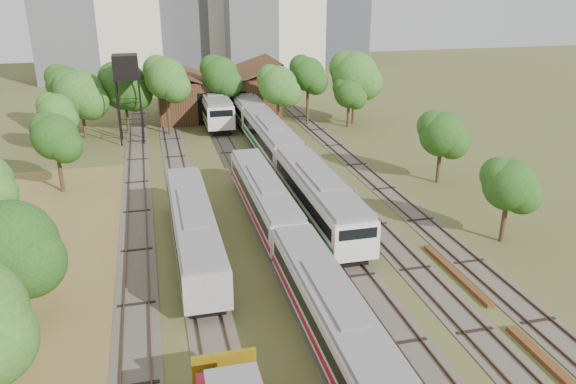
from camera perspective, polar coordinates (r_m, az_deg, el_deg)
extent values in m
cube|color=brown|center=(33.84, -25.62, -13.79)|extent=(14.00, 60.00, 0.04)
cube|color=#4C473D|center=(48.07, -15.10, -1.93)|extent=(2.60, 80.00, 0.06)
cube|color=#472D1E|center=(48.07, -15.97, -1.91)|extent=(0.08, 80.00, 0.14)
cube|color=#472D1E|center=(48.02, -14.26, -1.76)|extent=(0.08, 80.00, 0.14)
cube|color=#4C473D|center=(48.09, -10.35, -1.52)|extent=(2.60, 80.00, 0.06)
cube|color=#472D1E|center=(48.03, -11.21, -1.49)|extent=(0.08, 80.00, 0.14)
cube|color=#472D1E|center=(48.10, -9.51, -1.34)|extent=(0.08, 80.00, 0.14)
cube|color=#4C473D|center=(48.74, -3.32, -0.88)|extent=(2.60, 80.00, 0.06)
cube|color=#472D1E|center=(48.59, -4.15, -0.86)|extent=(0.08, 80.00, 0.14)
cube|color=#472D1E|center=(48.84, -2.49, -0.71)|extent=(0.08, 80.00, 0.14)
cube|color=#4C473D|center=(49.58, 1.23, -0.46)|extent=(2.60, 80.00, 0.06)
cube|color=#472D1E|center=(49.37, 0.42, -0.44)|extent=(0.08, 80.00, 0.14)
cube|color=#472D1E|center=(49.72, 2.02, -0.29)|extent=(0.08, 80.00, 0.14)
cube|color=#4C473D|center=(50.71, 5.59, -0.06)|extent=(2.60, 80.00, 0.06)
cube|color=#472D1E|center=(50.45, 4.83, -0.04)|extent=(0.08, 80.00, 0.14)
cube|color=#472D1E|center=(50.91, 6.36, 0.11)|extent=(0.08, 80.00, 0.14)
cube|color=#4C473D|center=(52.13, 9.74, 0.33)|extent=(2.60, 80.00, 0.06)
cube|color=#472D1E|center=(51.82, 9.02, 0.35)|extent=(0.08, 80.00, 0.14)
cube|color=#472D1E|center=(52.38, 10.47, 0.48)|extent=(0.08, 80.00, 0.14)
cube|color=black|center=(30.47, 4.53, -14.85)|extent=(2.00, 15.64, 0.73)
cube|color=silver|center=(29.61, 4.61, -12.50)|extent=(2.64, 17.00, 2.27)
cube|color=black|center=(29.46, 4.63, -12.06)|extent=(2.70, 15.64, 0.77)
cube|color=slate|center=(28.92, 4.69, -10.35)|extent=(2.43, 16.66, 0.33)
cube|color=maroon|center=(29.97, 4.58, -13.51)|extent=(2.70, 16.66, 0.41)
cube|color=black|center=(45.28, -2.44, -2.18)|extent=(2.00, 15.64, 0.73)
cube|color=silver|center=(44.71, -2.47, -0.41)|extent=(2.64, 17.00, 2.27)
cube|color=black|center=(44.61, -2.47, -0.08)|extent=(2.70, 15.64, 0.77)
cube|color=slate|center=(44.25, -2.50, 1.16)|extent=(2.43, 16.66, 0.33)
cube|color=maroon|center=(44.94, -2.46, -1.16)|extent=(2.70, 16.66, 0.41)
cube|color=black|center=(44.54, 3.09, -2.51)|extent=(2.32, 15.64, 0.84)
cube|color=silver|center=(43.87, 3.13, -0.43)|extent=(3.06, 17.00, 2.64)
cube|color=black|center=(43.76, 3.14, -0.04)|extent=(3.12, 15.64, 0.90)
cube|color=slate|center=(43.34, 3.17, 1.43)|extent=(2.82, 16.66, 0.38)
cube|color=#175E22|center=(44.15, 3.12, -1.32)|extent=(3.12, 16.66, 0.48)
cube|color=silver|center=(36.63, 7.01, -5.31)|extent=(3.10, 0.25, 2.38)
cube|color=black|center=(60.45, -1.76, 3.92)|extent=(2.32, 15.64, 0.84)
cube|color=silver|center=(59.96, -1.78, 5.52)|extent=(3.06, 17.00, 2.64)
cube|color=black|center=(59.87, -1.78, 5.81)|extent=(3.12, 15.64, 0.90)
cube|color=slate|center=(59.57, -1.79, 6.91)|extent=(2.82, 16.66, 0.38)
cube|color=#175E22|center=(60.16, -1.77, 4.84)|extent=(3.12, 16.66, 0.48)
cube|color=black|center=(77.05, -4.58, 7.63)|extent=(2.32, 15.64, 0.84)
cube|color=silver|center=(76.66, -4.62, 8.89)|extent=(3.06, 17.00, 2.64)
cube|color=black|center=(76.60, -4.63, 9.13)|extent=(3.12, 15.64, 0.90)
cube|color=slate|center=(76.36, -4.66, 10.00)|extent=(2.82, 16.66, 0.38)
cube|color=#175E22|center=(76.82, -4.61, 8.36)|extent=(3.12, 16.66, 0.48)
cube|color=black|center=(76.13, -7.53, 7.37)|extent=(2.46, 14.72, 0.90)
cube|color=silver|center=(75.72, -7.59, 8.73)|extent=(3.25, 16.00, 2.80)
cube|color=black|center=(75.65, -7.60, 8.98)|extent=(3.31, 14.72, 0.95)
cube|color=slate|center=(75.40, -7.65, 9.92)|extent=(2.99, 15.68, 0.40)
cube|color=#175E22|center=(75.89, -7.56, 8.15)|extent=(3.31, 15.68, 0.50)
cube|color=silver|center=(68.05, -6.77, 7.25)|extent=(3.29, 0.25, 2.52)
cube|color=gold|center=(26.49, -6.47, -17.59)|extent=(2.89, 0.20, 1.92)
cube|color=black|center=(40.09, -9.44, -5.66)|extent=(2.08, 16.56, 0.76)
cube|color=gray|center=(39.42, -9.57, -3.63)|extent=(2.74, 18.00, 2.37)
cube|color=black|center=(39.30, -9.60, -3.25)|extent=(2.80, 16.56, 0.80)
cube|color=slate|center=(38.88, -9.69, -1.81)|extent=(2.53, 17.64, 0.34)
cylinder|color=black|center=(66.74, -16.83, 7.59)|extent=(0.18, 0.18, 7.39)
cylinder|color=black|center=(66.65, -14.68, 7.79)|extent=(0.18, 0.18, 7.39)
cylinder|color=black|center=(69.17, -16.77, 8.05)|extent=(0.18, 0.18, 7.39)
cylinder|color=black|center=(69.09, -14.69, 8.24)|extent=(0.18, 0.18, 7.39)
cube|color=black|center=(67.19, -16.07, 11.07)|extent=(2.91, 2.91, 0.20)
cube|color=black|center=(66.99, -16.18, 12.20)|extent=(2.77, 2.77, 2.49)
cube|color=brown|center=(31.56, 25.88, -16.31)|extent=(0.53, 8.00, 0.27)
cube|color=brown|center=(38.47, 16.70, -7.95)|extent=(0.50, 8.03, 0.26)
cube|color=#392114|center=(79.54, -7.23, 9.67)|extent=(16.00, 11.00, 5.50)
cube|color=#392114|center=(78.59, -10.30, 11.85)|extent=(8.45, 11.55, 2.96)
cube|color=#392114|center=(79.53, -4.42, 12.22)|extent=(8.45, 11.55, 2.96)
cube|color=black|center=(74.36, -6.67, 8.47)|extent=(6.40, 0.15, 4.12)
cylinder|color=#382616|center=(35.29, -25.74, -9.03)|extent=(0.36, 0.36, 3.50)
sphere|color=#1A4512|center=(34.12, -26.45, -5.06)|extent=(5.23, 5.23, 5.23)
cylinder|color=#382616|center=(54.10, -22.14, 2.03)|extent=(0.36, 0.36, 4.02)
sphere|color=#1A4512|center=(53.25, -22.59, 5.19)|extent=(4.03, 4.03, 4.03)
cylinder|color=#382616|center=(65.85, -22.11, 5.09)|extent=(0.36, 0.36, 3.69)
sphere|color=#1A4512|center=(65.20, -22.45, 7.50)|extent=(3.96, 3.96, 3.96)
cylinder|color=#382616|center=(75.09, -21.36, 7.41)|extent=(0.36, 0.36, 4.68)
sphere|color=#1A4512|center=(74.41, -21.73, 10.10)|extent=(4.45, 4.45, 4.45)
cylinder|color=#382616|center=(71.95, -20.06, 6.79)|extent=(0.36, 0.36, 4.11)
sphere|color=#1A4512|center=(71.30, -20.38, 9.26)|extent=(5.72, 5.72, 5.72)
cylinder|color=#382616|center=(73.13, -16.05, 7.62)|extent=(0.36, 0.36, 4.51)
sphere|color=#1A4512|center=(72.45, -16.33, 10.30)|extent=(5.84, 5.84, 5.84)
cylinder|color=#382616|center=(70.52, -12.04, 7.87)|extent=(0.36, 0.36, 5.39)
sphere|color=#1A4512|center=(69.72, -12.30, 11.20)|extent=(4.98, 4.98, 4.98)
cylinder|color=#382616|center=(74.59, -6.79, 8.74)|extent=(0.36, 0.36, 5.01)
sphere|color=#1A4512|center=(73.88, -6.92, 11.68)|extent=(4.77, 4.77, 4.77)
cylinder|color=#382616|center=(70.29, -1.01, 7.95)|extent=(0.36, 0.36, 4.58)
sphere|color=#1A4512|center=(69.57, -1.03, 10.79)|extent=(4.71, 4.71, 4.71)
cylinder|color=#382616|center=(74.05, 1.99, 8.83)|extent=(0.36, 0.36, 5.13)
sphere|color=#1A4512|center=(73.31, 2.03, 11.86)|extent=(4.33, 4.33, 4.33)
cylinder|color=#382616|center=(75.03, 6.66, 8.82)|extent=(0.36, 0.36, 5.00)
sphere|color=#1A4512|center=(74.32, 6.78, 11.73)|extent=(5.97, 5.97, 5.97)
cylinder|color=#382616|center=(43.64, 21.09, -2.62)|extent=(0.36, 0.36, 3.47)
sphere|color=#1A4512|center=(42.70, 21.55, 0.68)|extent=(3.72, 3.72, 3.72)
cylinder|color=#382616|center=(54.37, 15.07, 2.79)|extent=(0.36, 0.36, 3.68)
sphere|color=#1A4512|center=(53.58, 15.36, 5.68)|extent=(4.14, 4.14, 4.14)
cylinder|color=#382616|center=(73.24, 6.13, 7.93)|extent=(0.36, 0.36, 3.48)
sphere|color=#1A4512|center=(72.69, 6.21, 9.99)|extent=(3.82, 3.82, 3.82)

